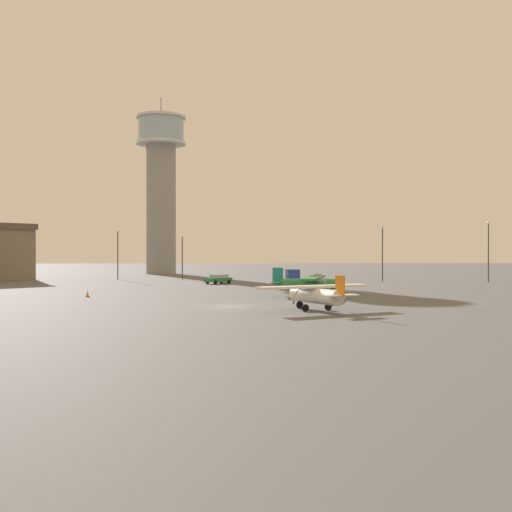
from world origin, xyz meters
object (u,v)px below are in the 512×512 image
Objects in this scene: car_green at (218,279)px; control_tower at (161,182)px; light_post_west at (118,250)px; traffic_cone_near_left at (88,293)px; truck_flatbed_blue at (301,279)px; light_post_centre at (182,253)px; airplane_green at (309,283)px; light_post_north at (382,249)px; airplane_white at (316,294)px; light_post_east at (488,246)px.

control_tower is at bearing -118.77° from car_green.
light_post_west is 42.06m from traffic_cone_near_left.
light_post_centre is at bearing -58.54° from truck_flatbed_blue.
airplane_green is 1.77× the size of truck_flatbed_blue.
traffic_cone_near_left is at bearing -142.05° from light_post_north.
truck_flatbed_blue is 21.91m from light_post_north.
control_tower is 88.75m from airplane_white.
light_post_centre is at bearing 126.54° from airplane_green.
light_post_centre reaches higher than airplane_green.
airplane_white is 13.39× the size of traffic_cone_near_left.
light_post_east is 13.15× the size of traffic_cone_near_left.
light_post_north is (38.47, -36.36, -14.47)m from control_tower.
traffic_cone_near_left is at bearing 16.75° from car_green.
car_green reaches higher than traffic_cone_near_left.
traffic_cone_near_left is (-23.41, 1.19, -1.07)m from airplane_green.
light_post_centre is (-14.05, 57.70, 3.21)m from airplane_white.
airplane_green is at bearing -72.35° from control_tower.
airplane_white is 1.09× the size of light_post_north.
light_post_east is at bearing -61.57° from airplane_white.
airplane_green is at bearing -30.82° from airplane_white.
traffic_cone_near_left is at bearing -85.19° from light_post_west.
airplane_white is 57.79m from light_post_east.
light_post_east reaches higher than airplane_white.
light_post_west is (-5.05, -25.92, -14.69)m from control_tower.
truck_flatbed_blue reaches higher than traffic_cone_near_left.
light_post_west is 11.16m from light_post_centre.
control_tower is 70.31m from traffic_cone_near_left.
control_tower is 3.96× the size of light_post_east.
light_post_east is at bearing 138.99° from car_green.
truck_flatbed_blue is 8.05× the size of traffic_cone_near_left.
truck_flatbed_blue is 0.66× the size of light_post_north.
car_green is at bearing 61.95° from traffic_cone_near_left.
control_tower is at bearing 136.62° from light_post_north.
light_post_west is at bearing 138.06° from airplane_green.
car_green is (-7.84, 42.84, -0.64)m from airplane_white.
light_post_north is at bearing 172.54° from light_post_east.
control_tower is 30.21m from light_post_west.
car_green is 0.57× the size of light_post_centre.
airplane_green reaches higher than traffic_cone_near_left.
airplane_white is 1.66× the size of truck_flatbed_blue.
light_post_west is 44.75m from light_post_north.
truck_flatbed_blue is 30.52m from light_post_centre.
light_post_north is (18.36, 48.11, 3.89)m from airplane_white.
light_post_west is at bearing 94.81° from traffic_cone_near_left.
light_post_west reaches higher than light_post_centre.
airplane_green is at bearing -69.38° from light_post_centre.
car_green is at bearing -67.32° from light_post_centre.
truck_flatbed_blue is at bearing -65.68° from control_tower.
car_green is 23.78m from light_post_west.
light_post_west is at bearing -101.02° from control_tower.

